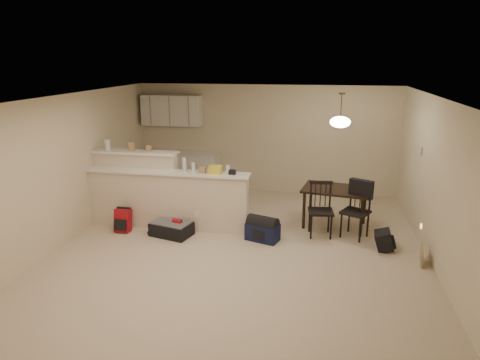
% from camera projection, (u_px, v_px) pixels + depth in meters
% --- Properties ---
extents(room, '(7.00, 7.02, 2.50)m').
position_uv_depth(room, '(238.00, 180.00, 6.63)').
color(room, beige).
rests_on(room, ground).
extents(breakfast_bar, '(3.08, 0.58, 1.39)m').
position_uv_depth(breakfast_bar, '(156.00, 194.00, 8.04)').
color(breakfast_bar, beige).
rests_on(breakfast_bar, ground).
extents(upper_cabinets, '(1.40, 0.34, 0.70)m').
position_uv_depth(upper_cabinets, '(172.00, 110.00, 9.97)').
color(upper_cabinets, white).
rests_on(upper_cabinets, room).
extents(kitchen_counter, '(1.80, 0.60, 0.90)m').
position_uv_depth(kitchen_counter, '(181.00, 172.00, 10.21)').
color(kitchen_counter, white).
rests_on(kitchen_counter, ground).
extents(thermostat, '(0.02, 0.12, 0.12)m').
position_uv_depth(thermostat, '(421.00, 151.00, 7.51)').
color(thermostat, beige).
rests_on(thermostat, room).
extents(jar, '(0.10, 0.10, 0.20)m').
position_uv_depth(jar, '(108.00, 145.00, 8.10)').
color(jar, silver).
rests_on(jar, breakfast_bar).
extents(cereal_box, '(0.10, 0.07, 0.16)m').
position_uv_depth(cereal_box, '(132.00, 147.00, 8.02)').
color(cereal_box, '#A58255').
rests_on(cereal_box, breakfast_bar).
extents(small_box, '(0.08, 0.06, 0.12)m').
position_uv_depth(small_box, '(149.00, 149.00, 7.97)').
color(small_box, '#A58255').
rests_on(small_box, breakfast_bar).
extents(bottle_a, '(0.07, 0.07, 0.26)m').
position_uv_depth(bottle_a, '(184.00, 165.00, 7.69)').
color(bottle_a, silver).
rests_on(bottle_a, breakfast_bar).
extents(bottle_b, '(0.06, 0.06, 0.18)m').
position_uv_depth(bottle_b, '(193.00, 168.00, 7.67)').
color(bottle_b, silver).
rests_on(bottle_b, breakfast_bar).
extents(bag_lump, '(0.22, 0.18, 0.14)m').
position_uv_depth(bag_lump, '(215.00, 170.00, 7.61)').
color(bag_lump, '#A58255').
rests_on(bag_lump, breakfast_bar).
extents(pouch, '(0.12, 0.10, 0.08)m').
position_uv_depth(pouch, '(232.00, 172.00, 7.56)').
color(pouch, '#A58255').
rests_on(pouch, breakfast_bar).
extents(extra_item_x, '(0.11, 0.10, 0.10)m').
position_uv_depth(extra_item_x, '(202.00, 170.00, 7.66)').
color(extra_item_x, '#A58255').
rests_on(extra_item_x, breakfast_bar).
extents(extra_item_y, '(0.07, 0.07, 0.16)m').
position_uv_depth(extra_item_y, '(228.00, 170.00, 7.57)').
color(extra_item_y, silver).
rests_on(extra_item_y, breakfast_bar).
extents(dining_table, '(1.31, 0.99, 0.74)m').
position_uv_depth(dining_table, '(336.00, 193.00, 7.96)').
color(dining_table, black).
rests_on(dining_table, ground).
extents(pendant_lamp, '(0.36, 0.36, 0.62)m').
position_uv_depth(pendant_lamp, '(340.00, 121.00, 7.59)').
color(pendant_lamp, brown).
rests_on(pendant_lamp, room).
extents(dining_chair_near, '(0.47, 0.45, 0.97)m').
position_uv_depth(dining_chair_near, '(321.00, 210.00, 7.56)').
color(dining_chair_near, black).
rests_on(dining_chair_near, ground).
extents(dining_chair_far, '(0.58, 0.57, 1.00)m').
position_uv_depth(dining_chair_far, '(356.00, 211.00, 7.49)').
color(dining_chair_far, black).
rests_on(dining_chair_far, ground).
extents(suitcase, '(0.79, 0.62, 0.24)m').
position_uv_depth(suitcase, '(172.00, 229.00, 7.67)').
color(suitcase, black).
rests_on(suitcase, ground).
extents(red_backpack, '(0.29, 0.18, 0.42)m').
position_uv_depth(red_backpack, '(123.00, 220.00, 7.83)').
color(red_backpack, '#A8131D').
rests_on(red_backpack, ground).
extents(navy_duffel, '(0.63, 0.47, 0.30)m').
position_uv_depth(navy_duffel, '(263.00, 232.00, 7.46)').
color(navy_duffel, '#12183A').
rests_on(navy_duffel, ground).
extents(black_daypack, '(0.28, 0.38, 0.31)m').
position_uv_depth(black_daypack, '(384.00, 240.00, 7.10)').
color(black_daypack, black).
rests_on(black_daypack, ground).
extents(cardboard_sheet, '(0.07, 0.36, 0.27)m').
position_uv_depth(cardboard_sheet, '(422.00, 256.00, 6.58)').
color(cardboard_sheet, '#A58255').
rests_on(cardboard_sheet, ground).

